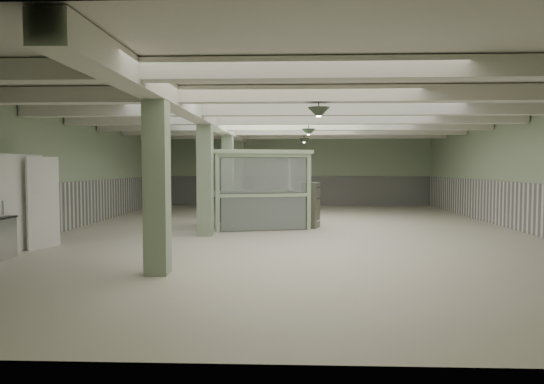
{
  "coord_description": "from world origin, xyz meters",
  "views": [
    {
      "loc": [
        -0.06,
        -14.75,
        1.98
      ],
      "look_at": [
        -0.56,
        -1.77,
        1.3
      ],
      "focal_mm": 32.0,
      "sensor_mm": 36.0,
      "label": 1
    }
  ],
  "objects": [
    {
      "name": "floor",
      "position": [
        0.0,
        0.0,
        0.0
      ],
      "size": [
        20.0,
        20.0,
        0.0
      ],
      "primitive_type": "plane",
      "color": "beige",
      "rests_on": "ground"
    },
    {
      "name": "ceiling",
      "position": [
        0.0,
        0.0,
        3.6
      ],
      "size": [
        14.0,
        20.0,
        0.02
      ],
      "primitive_type": "cube",
      "color": "beige",
      "rests_on": "wall_back"
    },
    {
      "name": "wall_back",
      "position": [
        0.0,
        10.0,
        1.8
      ],
      "size": [
        14.0,
        0.02,
        3.6
      ],
      "primitive_type": "cube",
      "color": "#96AD8A",
      "rests_on": "floor"
    },
    {
      "name": "wall_front",
      "position": [
        0.0,
        -10.0,
        1.8
      ],
      "size": [
        14.0,
        0.02,
        3.6
      ],
      "primitive_type": "cube",
      "color": "#96AD8A",
      "rests_on": "floor"
    },
    {
      "name": "wall_left",
      "position": [
        -7.0,
        0.0,
        1.8
      ],
      "size": [
        0.02,
        20.0,
        3.6
      ],
      "primitive_type": "cube",
      "color": "#96AD8A",
      "rests_on": "floor"
    },
    {
      "name": "wall_right",
      "position": [
        7.0,
        0.0,
        1.8
      ],
      "size": [
        0.02,
        20.0,
        3.6
      ],
      "primitive_type": "cube",
      "color": "#96AD8A",
      "rests_on": "floor"
    },
    {
      "name": "wainscot_left",
      "position": [
        -6.97,
        0.0,
        0.75
      ],
      "size": [
        0.05,
        19.9,
        1.5
      ],
      "primitive_type": "cube",
      "color": "silver",
      "rests_on": "floor"
    },
    {
      "name": "wainscot_right",
      "position": [
        6.97,
        0.0,
        0.75
      ],
      "size": [
        0.05,
        19.9,
        1.5
      ],
      "primitive_type": "cube",
      "color": "silver",
      "rests_on": "floor"
    },
    {
      "name": "wainscot_back",
      "position": [
        0.0,
        9.97,
        0.75
      ],
      "size": [
        13.9,
        0.05,
        1.5
      ],
      "primitive_type": "cube",
      "color": "silver",
      "rests_on": "floor"
    },
    {
      "name": "girder",
      "position": [
        -2.5,
        0.0,
        3.38
      ],
      "size": [
        0.45,
        19.9,
        0.4
      ],
      "primitive_type": "cube",
      "color": "beige",
      "rests_on": "ceiling"
    },
    {
      "name": "beam_a",
      "position": [
        0.0,
        -7.5,
        3.42
      ],
      "size": [
        13.9,
        0.35,
        0.32
      ],
      "primitive_type": "cube",
      "color": "beige",
      "rests_on": "ceiling"
    },
    {
      "name": "beam_b",
      "position": [
        0.0,
        -5.0,
        3.42
      ],
      "size": [
        13.9,
        0.35,
        0.32
      ],
      "primitive_type": "cube",
      "color": "beige",
      "rests_on": "ceiling"
    },
    {
      "name": "beam_c",
      "position": [
        0.0,
        -2.5,
        3.42
      ],
      "size": [
        13.9,
        0.35,
        0.32
      ],
      "primitive_type": "cube",
      "color": "beige",
      "rests_on": "ceiling"
    },
    {
      "name": "beam_d",
      "position": [
        0.0,
        0.0,
        3.42
      ],
      "size": [
        13.9,
        0.35,
        0.32
      ],
      "primitive_type": "cube",
      "color": "beige",
      "rests_on": "ceiling"
    },
    {
      "name": "beam_e",
      "position": [
        0.0,
        2.5,
        3.42
      ],
      "size": [
        13.9,
        0.35,
        0.32
      ],
      "primitive_type": "cube",
      "color": "beige",
      "rests_on": "ceiling"
    },
    {
      "name": "beam_f",
      "position": [
        0.0,
        5.0,
        3.42
      ],
      "size": [
        13.9,
        0.35,
        0.32
      ],
      "primitive_type": "cube",
      "color": "beige",
      "rests_on": "ceiling"
    },
    {
      "name": "beam_g",
      "position": [
        0.0,
        7.5,
        3.42
      ],
      "size": [
        13.9,
        0.35,
        0.32
      ],
      "primitive_type": "cube",
      "color": "beige",
      "rests_on": "ceiling"
    },
    {
      "name": "column_a",
      "position": [
        -2.5,
        -6.0,
        1.8
      ],
      "size": [
        0.42,
        0.42,
        3.6
      ],
      "primitive_type": "cube",
      "color": "#91A686",
      "rests_on": "floor"
    },
    {
      "name": "column_b",
      "position": [
        -2.5,
        -1.0,
        1.8
      ],
      "size": [
        0.42,
        0.42,
        3.6
      ],
      "primitive_type": "cube",
      "color": "#91A686",
      "rests_on": "floor"
    },
    {
      "name": "column_c",
      "position": [
        -2.5,
        4.0,
        1.8
      ],
      "size": [
        0.42,
        0.42,
        3.6
      ],
      "primitive_type": "cube",
      "color": "#91A686",
      "rests_on": "floor"
    },
    {
      "name": "column_d",
      "position": [
        -2.5,
        8.0,
        1.8
      ],
      "size": [
        0.42,
        0.42,
        3.6
      ],
      "primitive_type": "cube",
      "color": "#91A686",
      "rests_on": "floor"
    },
    {
      "name": "pendant_front",
      "position": [
        0.5,
        -5.0,
        3.05
      ],
      "size": [
        0.44,
        0.44,
        0.22
      ],
      "primitive_type": "cone",
      "rotation": [
        3.14,
        0.0,
        0.0
      ],
      "color": "#303D2D",
      "rests_on": "ceiling"
    },
    {
      "name": "pendant_mid",
      "position": [
        0.5,
        0.5,
        3.05
      ],
      "size": [
        0.44,
        0.44,
        0.22
      ],
      "primitive_type": "cone",
      "rotation": [
        3.14,
        0.0,
        0.0
      ],
      "color": "#303D2D",
      "rests_on": "ceiling"
    },
    {
      "name": "pendant_back",
      "position": [
        0.5,
        5.5,
        3.05
      ],
      "size": [
        0.44,
        0.44,
        0.22
      ],
      "primitive_type": "cone",
      "rotation": [
        3.14,
        0.0,
        0.0
      ],
      "color": "#303D2D",
      "rests_on": "ceiling"
    },
    {
      "name": "walkin_cooler",
      "position": [
        -6.62,
        -4.0,
        1.17
      ],
      "size": [
        0.97,
        2.55,
        2.34
      ],
      "color": "white",
      "rests_on": "floor"
    },
    {
      "name": "guard_booth",
      "position": [
        -1.17,
        1.21,
        1.7
      ],
      "size": [
        3.67,
        3.33,
        2.5
      ],
      "rotation": [
        0.0,
        0.0,
        0.26
      ],
      "color": "#ACC49D",
      "rests_on": "floor"
    },
    {
      "name": "filing_cabinet",
      "position": [
        0.6,
        0.97,
        0.74
      ],
      "size": [
        0.64,
        0.78,
        1.47
      ],
      "primitive_type": "cube",
      "rotation": [
        0.0,
        0.0,
        -0.27
      ],
      "color": "#5A5D4D",
      "rests_on": "floor"
    }
  ]
}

